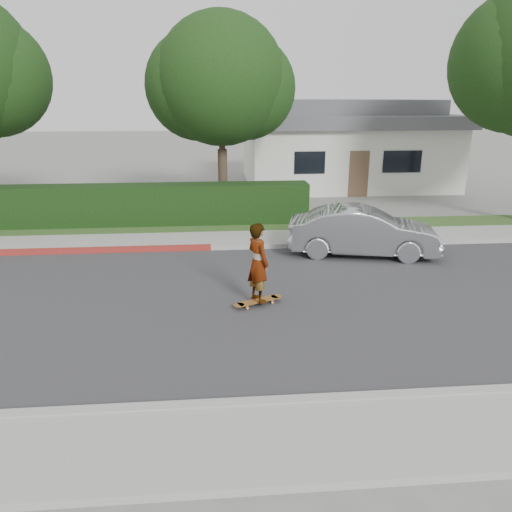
# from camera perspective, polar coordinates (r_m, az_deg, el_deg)

# --- Properties ---
(ground) EXTENTS (120.00, 120.00, 0.00)m
(ground) POSITION_cam_1_polar(r_m,az_deg,el_deg) (11.43, -10.19, -5.44)
(ground) COLOR slate
(ground) RESTS_ON ground
(road) EXTENTS (60.00, 8.00, 0.01)m
(road) POSITION_cam_1_polar(r_m,az_deg,el_deg) (11.42, -10.19, -5.42)
(road) COLOR #2D2D30
(road) RESTS_ON ground
(curb_near) EXTENTS (60.00, 0.20, 0.15)m
(curb_near) POSITION_cam_1_polar(r_m,az_deg,el_deg) (7.80, -12.82, -16.82)
(curb_near) COLOR #9E9E99
(curb_near) RESTS_ON ground
(sidewalk_near) EXTENTS (60.00, 1.60, 0.12)m
(sidewalk_near) POSITION_cam_1_polar(r_m,az_deg,el_deg) (7.10, -13.80, -21.02)
(sidewalk_near) COLOR gray
(sidewalk_near) RESTS_ON ground
(curb_far) EXTENTS (60.00, 0.20, 0.15)m
(curb_far) POSITION_cam_1_polar(r_m,az_deg,el_deg) (15.25, -8.93, 0.88)
(curb_far) COLOR #9E9E99
(curb_far) RESTS_ON ground
(curb_red_section) EXTENTS (12.00, 0.21, 0.15)m
(curb_red_section) POSITION_cam_1_polar(r_m,az_deg,el_deg) (16.39, -26.63, 0.37)
(curb_red_section) COLOR maroon
(curb_red_section) RESTS_ON ground
(sidewalk_far) EXTENTS (60.00, 1.60, 0.12)m
(sidewalk_far) POSITION_cam_1_polar(r_m,az_deg,el_deg) (16.11, -8.73, 1.76)
(sidewalk_far) COLOR gray
(sidewalk_far) RESTS_ON ground
(planting_strip) EXTENTS (60.00, 1.60, 0.10)m
(planting_strip) POSITION_cam_1_polar(r_m,az_deg,el_deg) (17.66, -8.42, 3.15)
(planting_strip) COLOR #2D4C1E
(planting_strip) RESTS_ON ground
(hedge) EXTENTS (15.00, 1.00, 1.50)m
(hedge) POSITION_cam_1_polar(r_m,az_deg,el_deg) (18.51, -17.76, 5.40)
(hedge) COLOR black
(hedge) RESTS_ON ground
(tree_center) EXTENTS (5.66, 4.84, 7.44)m
(tree_center) POSITION_cam_1_polar(r_m,az_deg,el_deg) (19.66, -4.09, 19.06)
(tree_center) COLOR #33261C
(tree_center) RESTS_ON ground
(house) EXTENTS (10.60, 8.60, 4.30)m
(house) POSITION_cam_1_polar(r_m,az_deg,el_deg) (27.44, 9.84, 12.60)
(house) COLOR beige
(house) RESTS_ON ground
(skateboard) EXTENTS (1.19, 0.72, 0.11)m
(skateboard) POSITION_cam_1_polar(r_m,az_deg,el_deg) (11.14, 0.22, -5.17)
(skateboard) COLOR orange
(skateboard) RESTS_ON ground
(skateboarder) EXTENTS (0.68, 0.77, 1.77)m
(skateboarder) POSITION_cam_1_polar(r_m,az_deg,el_deg) (10.82, 0.23, -0.76)
(skateboarder) COLOR white
(skateboarder) RESTS_ON skateboard
(car_silver) EXTENTS (4.51, 2.39, 1.41)m
(car_silver) POSITION_cam_1_polar(r_m,az_deg,el_deg) (14.83, 12.13, 2.76)
(car_silver) COLOR #A7A9AE
(car_silver) RESTS_ON ground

